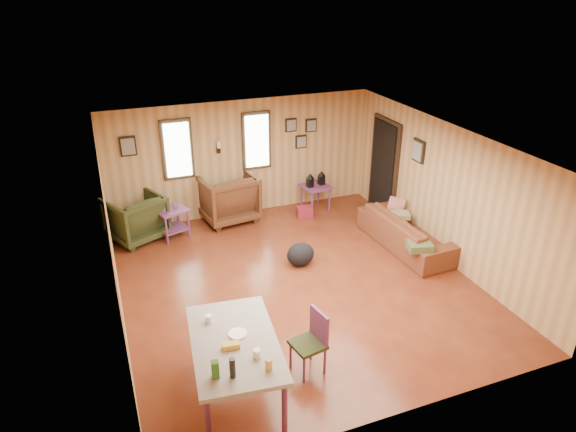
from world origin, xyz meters
The scene contains 11 objects.
room centered at (0.17, 0.27, 1.21)m, with size 5.54×6.04×2.44m.
sofa centered at (2.37, 0.44, 0.42)m, with size 2.14×0.63×0.84m, color brown.
recliner_brown centered at (-0.42, 2.76, 0.54)m, with size 1.06×0.99×1.09m, color #532E19.
recliner_green centered at (-2.27, 2.56, 0.48)m, with size 0.94×0.88×0.97m, color #2D3417.
end_table centered at (-1.62, 2.39, 0.40)m, with size 0.70×0.67×0.72m.
side_table centered at (1.44, 2.53, 0.59)m, with size 0.62×0.62×0.87m.
cooler centered at (1.10, 2.29, 0.11)m, with size 0.35×0.28×0.23m.
backpack centered at (0.28, 0.51, 0.21)m, with size 0.50×0.39×0.42m.
sofa_pillows centered at (2.27, 0.27, 0.50)m, with size 0.84×1.74×0.36m.
dining_table centered at (-1.60, -2.07, 0.75)m, with size 1.15×1.72×1.07m.
dining_chair centered at (-0.57, -1.94, 0.48)m, with size 0.45×0.45×0.86m.
Camera 1 is at (-2.70, -6.64, 4.65)m, focal length 32.00 mm.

